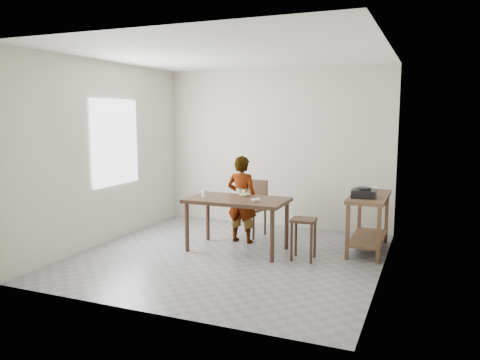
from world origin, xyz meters
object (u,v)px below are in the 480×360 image
at_px(prep_counter, 368,223).
at_px(stool, 303,239).
at_px(dining_table, 237,224).
at_px(child, 242,199).
at_px(dining_chair, 250,209).

distance_m(prep_counter, stool, 1.07).
height_order(dining_table, child, child).
bearing_deg(dining_table, stool, -3.94).
relative_size(dining_table, prep_counter, 1.17).
height_order(child, stool, child).
bearing_deg(child, prep_counter, -168.96).
xyz_separation_m(prep_counter, stool, (-0.74, -0.77, -0.12)).
distance_m(child, stool, 1.26).
bearing_deg(dining_chair, child, -76.28).
distance_m(dining_table, prep_counter, 1.86).
bearing_deg(dining_table, prep_counter, 22.15).
relative_size(prep_counter, stool, 2.15).
bearing_deg(dining_chair, dining_table, -70.96).
xyz_separation_m(dining_table, child, (-0.11, 0.44, 0.28)).
height_order(prep_counter, dining_chair, dining_chair).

